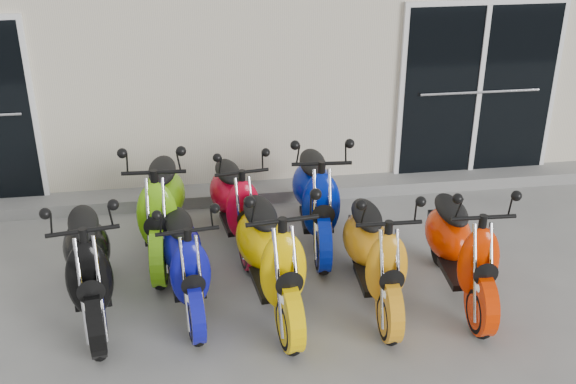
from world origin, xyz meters
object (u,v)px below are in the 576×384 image
(scooter_back_green, at_px, (160,193))
(scooter_front_blue, at_px, (184,248))
(scooter_front_orange_a, at_px, (271,241))
(scooter_front_orange_b, at_px, (375,241))
(scooter_back_blue, at_px, (316,184))
(scooter_front_black, at_px, (86,250))
(scooter_front_red, at_px, (463,236))
(scooter_back_red, at_px, (235,191))

(scooter_back_green, bearing_deg, scooter_front_blue, -74.71)
(scooter_front_orange_a, relative_size, scooter_front_orange_b, 1.09)
(scooter_front_blue, relative_size, scooter_back_blue, 0.91)
(scooter_front_blue, height_order, scooter_front_orange_b, scooter_front_orange_b)
(scooter_front_orange_a, distance_m, scooter_back_blue, 1.34)
(scooter_front_orange_a, bearing_deg, scooter_front_black, 169.11)
(scooter_back_blue, bearing_deg, scooter_front_black, -151.17)
(scooter_back_green, relative_size, scooter_back_blue, 1.02)
(scooter_front_red, distance_m, scooter_back_red, 2.42)
(scooter_front_orange_a, xyz_separation_m, scooter_front_orange_b, (0.97, -0.04, -0.06))
(scooter_front_blue, relative_size, scooter_front_orange_b, 0.95)
(scooter_front_red, bearing_deg, scooter_front_orange_b, -179.07)
(scooter_front_blue, xyz_separation_m, scooter_front_orange_a, (0.78, -0.15, 0.09))
(scooter_front_black, distance_m, scooter_back_green, 1.21)
(scooter_front_red, bearing_deg, scooter_front_orange_a, -179.55)
(scooter_front_orange_b, height_order, scooter_back_red, scooter_front_orange_b)
(scooter_front_red, height_order, scooter_back_red, scooter_front_red)
(scooter_back_red, distance_m, scooter_back_blue, 0.87)
(scooter_front_orange_b, distance_m, scooter_front_red, 0.83)
(scooter_front_red, xyz_separation_m, scooter_back_blue, (-1.17, 1.24, 0.03))
(scooter_front_orange_b, relative_size, scooter_back_blue, 0.95)
(scooter_back_green, bearing_deg, scooter_front_red, -20.78)
(scooter_front_red, xyz_separation_m, scooter_back_green, (-2.80, 1.22, 0.04))
(scooter_front_red, height_order, scooter_back_green, scooter_back_green)
(scooter_front_black, bearing_deg, scooter_back_blue, 15.99)
(scooter_front_black, bearing_deg, scooter_front_red, -11.98)
(scooter_front_blue, relative_size, scooter_front_orange_a, 0.87)
(scooter_front_red, relative_size, scooter_back_red, 1.05)
(scooter_front_red, bearing_deg, scooter_back_blue, 135.62)
(scooter_front_blue, distance_m, scooter_back_green, 1.04)
(scooter_front_black, relative_size, scooter_back_green, 0.97)
(scooter_front_orange_b, distance_m, scooter_back_blue, 1.27)
(scooter_back_green, bearing_deg, scooter_front_orange_a, -46.36)
(scooter_front_orange_a, xyz_separation_m, scooter_front_red, (1.80, -0.06, -0.05))
(scooter_front_blue, bearing_deg, scooter_back_green, 95.98)
(scooter_front_black, bearing_deg, scooter_front_blue, -7.59)
(scooter_back_red, relative_size, scooter_back_blue, 0.91)
(scooter_front_black, bearing_deg, scooter_back_red, 29.94)
(scooter_back_red, bearing_deg, scooter_front_blue, -123.73)
(scooter_front_black, distance_m, scooter_front_orange_a, 1.65)
(scooter_back_red, bearing_deg, scooter_front_orange_a, -87.26)
(scooter_front_red, relative_size, scooter_back_blue, 0.96)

